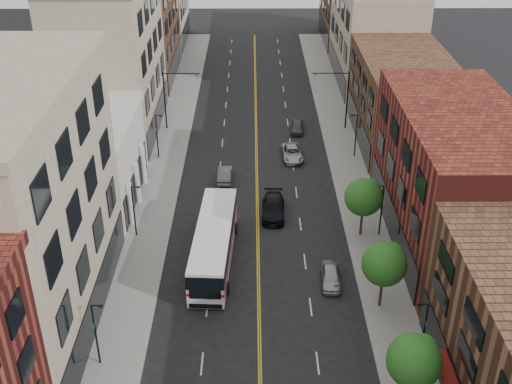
{
  "coord_description": "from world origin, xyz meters",
  "views": [
    {
      "loc": [
        -0.47,
        -24.74,
        32.04
      ],
      "look_at": [
        -0.17,
        23.26,
        5.0
      ],
      "focal_mm": 45.0,
      "sensor_mm": 36.0,
      "label": 1
    }
  ],
  "objects_px": {
    "city_bus": "(214,242)",
    "car_lane_c": "(297,127)",
    "car_lane_a": "(273,208)",
    "car_parked_far": "(331,277)",
    "car_lane_b": "(292,153)",
    "car_lane_behind": "(225,175)"
  },
  "relations": [
    {
      "from": "car_lane_behind",
      "to": "car_lane_a",
      "type": "relative_size",
      "value": 0.76
    },
    {
      "from": "car_lane_behind",
      "to": "car_lane_b",
      "type": "distance_m",
      "value": 9.0
    },
    {
      "from": "car_parked_far",
      "to": "car_lane_c",
      "type": "xyz_separation_m",
      "value": [
        -0.85,
        30.22,
        -0.01
      ]
    },
    {
      "from": "car_parked_far",
      "to": "car_lane_b",
      "type": "height_order",
      "value": "car_lane_b"
    },
    {
      "from": "city_bus",
      "to": "car_lane_a",
      "type": "distance_m",
      "value": 9.23
    },
    {
      "from": "car_parked_far",
      "to": "car_lane_behind",
      "type": "xyz_separation_m",
      "value": [
        -9.22,
        17.7,
        0.0
      ]
    },
    {
      "from": "car_parked_far",
      "to": "car_lane_a",
      "type": "xyz_separation_m",
      "value": [
        -4.34,
        10.69,
        0.11
      ]
    },
    {
      "from": "car_lane_c",
      "to": "car_lane_a",
      "type": "bearing_deg",
      "value": -95.03
    },
    {
      "from": "city_bus",
      "to": "car_lane_c",
      "type": "bearing_deg",
      "value": 75.18
    },
    {
      "from": "car_lane_a",
      "to": "city_bus",
      "type": "bearing_deg",
      "value": -122.43
    },
    {
      "from": "car_parked_far",
      "to": "city_bus",
      "type": "bearing_deg",
      "value": 164.44
    },
    {
      "from": "car_lane_b",
      "to": "car_lane_c",
      "type": "height_order",
      "value": "car_lane_b"
    },
    {
      "from": "car_lane_b",
      "to": "car_lane_c",
      "type": "relative_size",
      "value": 1.26
    },
    {
      "from": "car_lane_c",
      "to": "car_lane_behind",
      "type": "bearing_deg",
      "value": -118.64
    },
    {
      "from": "car_parked_far",
      "to": "car_lane_b",
      "type": "bearing_deg",
      "value": 97.43
    },
    {
      "from": "car_parked_far",
      "to": "car_lane_b",
      "type": "xyz_separation_m",
      "value": [
        -1.85,
        22.87,
        0.0
      ]
    },
    {
      "from": "car_lane_b",
      "to": "car_lane_c",
      "type": "xyz_separation_m",
      "value": [
        1.0,
        7.35,
        -0.02
      ]
    },
    {
      "from": "car_lane_a",
      "to": "car_lane_behind",
      "type": "bearing_deg",
      "value": 127.2
    },
    {
      "from": "city_bus",
      "to": "car_lane_c",
      "type": "relative_size",
      "value": 3.53
    },
    {
      "from": "car_lane_behind",
      "to": "car_lane_c",
      "type": "xyz_separation_m",
      "value": [
        8.37,
        12.53,
        -0.02
      ]
    },
    {
      "from": "car_lane_behind",
      "to": "car_lane_b",
      "type": "bearing_deg",
      "value": -144.49
    },
    {
      "from": "car_lane_b",
      "to": "car_parked_far",
      "type": "bearing_deg",
      "value": -88.16
    }
  ]
}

